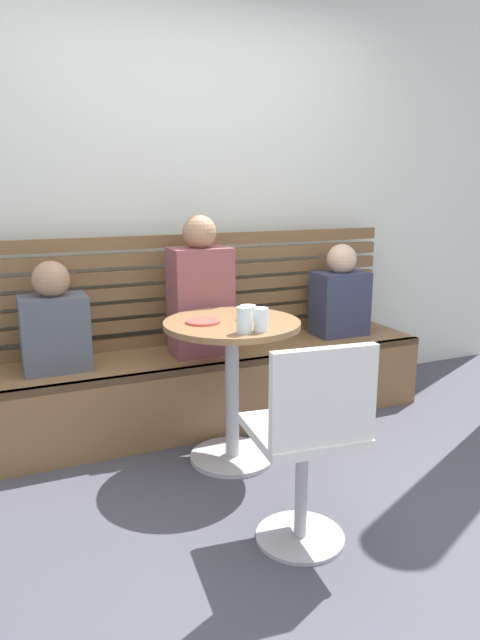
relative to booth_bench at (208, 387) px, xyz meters
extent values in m
plane|color=#42424C|center=(0.00, -1.20, -0.22)|extent=(8.00, 8.00, 0.00)
cube|color=silver|center=(0.00, 0.44, 1.23)|extent=(5.20, 0.10, 2.90)
cube|color=brown|center=(0.00, 0.00, 0.00)|extent=(2.70, 0.52, 0.44)
cube|color=brown|center=(0.00, -0.24, 0.20)|extent=(2.70, 0.04, 0.04)
cube|color=brown|center=(0.00, 0.24, 0.26)|extent=(2.65, 0.04, 0.07)
cube|color=brown|center=(0.00, 0.24, 0.36)|extent=(2.65, 0.04, 0.07)
cube|color=brown|center=(0.00, 0.24, 0.46)|extent=(2.65, 0.04, 0.07)
cube|color=brown|center=(0.00, 0.24, 0.56)|extent=(2.65, 0.04, 0.07)
cube|color=brown|center=(0.00, 0.24, 0.66)|extent=(2.65, 0.04, 0.07)
cube|color=brown|center=(0.00, 0.24, 0.75)|extent=(2.65, 0.04, 0.07)
cube|color=brown|center=(0.00, 0.24, 0.85)|extent=(2.65, 0.04, 0.07)
cylinder|color=#ADADB2|center=(-0.06, -0.50, -0.21)|extent=(0.44, 0.44, 0.02)
cylinder|color=#ADADB2|center=(-0.06, -0.50, 0.15)|extent=(0.07, 0.07, 0.69)
cylinder|color=brown|center=(-0.06, -0.50, 0.50)|extent=(0.68, 0.68, 0.03)
cylinder|color=#ADADB2|center=(-0.08, -1.25, -0.21)|extent=(0.36, 0.36, 0.02)
cylinder|color=#ADADB2|center=(-0.08, -1.25, 0.00)|extent=(0.05, 0.05, 0.45)
cube|color=white|center=(-0.08, -1.25, 0.25)|extent=(0.44, 0.44, 0.04)
cube|color=white|center=(-0.10, -1.42, 0.45)|extent=(0.40, 0.08, 0.36)
cube|color=brown|center=(-0.04, -0.02, 0.53)|extent=(0.34, 0.22, 0.61)
sphere|color=#A37A5B|center=(-0.04, -0.02, 0.92)|extent=(0.19, 0.19, 0.19)
cube|color=#333851|center=(0.93, 0.03, 0.42)|extent=(0.34, 0.22, 0.41)
sphere|color=#DBB293|center=(0.93, 0.03, 0.71)|extent=(0.19, 0.19, 0.19)
cube|color=#4C515B|center=(-0.85, 0.00, 0.42)|extent=(0.34, 0.22, 0.40)
sphere|color=#A37A5B|center=(-0.85, 0.00, 0.70)|extent=(0.19, 0.19, 0.19)
cylinder|color=white|center=(-0.01, -0.74, 0.57)|extent=(0.07, 0.07, 0.11)
cylinder|color=white|center=(0.03, -0.50, 0.55)|extent=(0.08, 0.08, 0.07)
cylinder|color=silver|center=(-0.10, -0.74, 0.58)|extent=(0.07, 0.07, 0.12)
cylinder|color=#DB4C42|center=(-0.20, -0.48, 0.52)|extent=(0.17, 0.17, 0.01)
camera|label=1|loc=(-1.14, -3.04, 1.18)|focal=32.28mm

